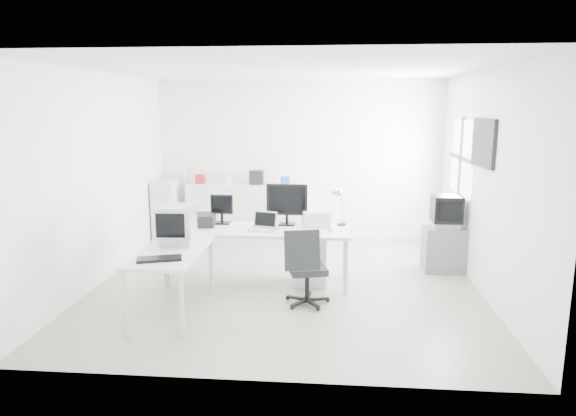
# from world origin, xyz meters

# --- Properties ---
(floor) EXTENTS (5.00, 5.00, 0.01)m
(floor) POSITION_xyz_m (0.00, 0.00, 0.00)
(floor) COLOR beige
(floor) RESTS_ON ground
(ceiling) EXTENTS (5.00, 5.00, 0.01)m
(ceiling) POSITION_xyz_m (0.00, 0.00, 2.80)
(ceiling) COLOR white
(ceiling) RESTS_ON back_wall
(back_wall) EXTENTS (5.00, 0.02, 2.80)m
(back_wall) POSITION_xyz_m (0.00, 2.50, 1.40)
(back_wall) COLOR white
(back_wall) RESTS_ON floor
(left_wall) EXTENTS (0.02, 5.00, 2.80)m
(left_wall) POSITION_xyz_m (-2.50, 0.00, 1.40)
(left_wall) COLOR white
(left_wall) RESTS_ON floor
(right_wall) EXTENTS (0.02, 5.00, 2.80)m
(right_wall) POSITION_xyz_m (2.50, 0.00, 1.40)
(right_wall) COLOR white
(right_wall) RESTS_ON floor
(window) EXTENTS (0.02, 1.20, 1.10)m
(window) POSITION_xyz_m (2.48, 1.20, 1.60)
(window) COLOR white
(window) RESTS_ON right_wall
(wall_picture) EXTENTS (0.04, 0.90, 0.60)m
(wall_picture) POSITION_xyz_m (2.47, 0.10, 1.90)
(wall_picture) COLOR black
(wall_picture) RESTS_ON right_wall
(main_desk) EXTENTS (2.40, 0.80, 0.75)m
(main_desk) POSITION_xyz_m (-0.37, 0.02, 0.38)
(main_desk) COLOR silver
(main_desk) RESTS_ON floor
(side_desk) EXTENTS (0.70, 1.40, 0.75)m
(side_desk) POSITION_xyz_m (-1.22, -1.08, 0.38)
(side_desk) COLOR silver
(side_desk) RESTS_ON floor
(drawer_pedestal) EXTENTS (0.40, 0.50, 0.60)m
(drawer_pedestal) POSITION_xyz_m (0.33, 0.07, 0.30)
(drawer_pedestal) COLOR silver
(drawer_pedestal) RESTS_ON floor
(inkjet_printer) EXTENTS (0.48, 0.39, 0.16)m
(inkjet_printer) POSITION_xyz_m (-1.22, 0.12, 0.83)
(inkjet_printer) COLOR black
(inkjet_printer) RESTS_ON main_desk
(lcd_monitor_small) EXTENTS (0.32, 0.19, 0.39)m
(lcd_monitor_small) POSITION_xyz_m (-0.92, 0.27, 0.94)
(lcd_monitor_small) COLOR black
(lcd_monitor_small) RESTS_ON main_desk
(lcd_monitor_large) EXTENTS (0.57, 0.24, 0.58)m
(lcd_monitor_large) POSITION_xyz_m (-0.02, 0.27, 1.04)
(lcd_monitor_large) COLOR black
(lcd_monitor_large) RESTS_ON main_desk
(laptop) EXTENTS (0.44, 0.44, 0.24)m
(laptop) POSITION_xyz_m (-0.32, -0.08, 0.87)
(laptop) COLOR #B7B7BA
(laptop) RESTS_ON main_desk
(white_keyboard) EXTENTS (0.47, 0.26, 0.02)m
(white_keyboard) POSITION_xyz_m (0.28, -0.13, 0.76)
(white_keyboard) COLOR silver
(white_keyboard) RESTS_ON main_desk
(white_mouse) EXTENTS (0.07, 0.07, 0.07)m
(white_mouse) POSITION_xyz_m (0.58, -0.08, 0.78)
(white_mouse) COLOR silver
(white_mouse) RESTS_ON main_desk
(laser_printer) EXTENTS (0.41, 0.36, 0.20)m
(laser_printer) POSITION_xyz_m (0.38, 0.24, 0.85)
(laser_printer) COLOR silver
(laser_printer) RESTS_ON main_desk
(desk_lamp) EXTENTS (0.19, 0.19, 0.48)m
(desk_lamp) POSITION_xyz_m (0.73, 0.32, 0.99)
(desk_lamp) COLOR silver
(desk_lamp) RESTS_ON main_desk
(crt_monitor) EXTENTS (0.42, 0.42, 0.45)m
(crt_monitor) POSITION_xyz_m (-1.22, -0.83, 0.98)
(crt_monitor) COLOR #B7B7BA
(crt_monitor) RESTS_ON side_desk
(black_keyboard) EXTENTS (0.50, 0.32, 0.03)m
(black_keyboard) POSITION_xyz_m (-1.22, -1.48, 0.77)
(black_keyboard) COLOR black
(black_keyboard) RESTS_ON side_desk
(office_chair) EXTENTS (0.68, 0.68, 0.97)m
(office_chair) POSITION_xyz_m (0.31, -0.68, 0.48)
(office_chair) COLOR #272A2D
(office_chair) RESTS_ON floor
(tv_cabinet) EXTENTS (0.59, 0.48, 0.64)m
(tv_cabinet) POSITION_xyz_m (2.22, 0.79, 0.32)
(tv_cabinet) COLOR slate
(tv_cabinet) RESTS_ON floor
(crt_tv) EXTENTS (0.50, 0.48, 0.45)m
(crt_tv) POSITION_xyz_m (2.22, 0.79, 0.87)
(crt_tv) COLOR black
(crt_tv) RESTS_ON tv_cabinet
(sideboard) EXTENTS (2.02, 0.50, 1.01)m
(sideboard) POSITION_xyz_m (-0.93, 2.24, 0.50)
(sideboard) COLOR silver
(sideboard) RESTS_ON floor
(clutter_box_a) EXTENTS (0.16, 0.14, 0.15)m
(clutter_box_a) POSITION_xyz_m (-1.73, 2.24, 1.09)
(clutter_box_a) COLOR maroon
(clutter_box_a) RESTS_ON sideboard
(clutter_box_b) EXTENTS (0.16, 0.15, 0.13)m
(clutter_box_b) POSITION_xyz_m (-1.23, 2.24, 1.07)
(clutter_box_b) COLOR silver
(clutter_box_b) RESTS_ON sideboard
(clutter_box_c) EXTENTS (0.25, 0.23, 0.24)m
(clutter_box_c) POSITION_xyz_m (-0.73, 2.24, 1.13)
(clutter_box_c) COLOR black
(clutter_box_c) RESTS_ON sideboard
(clutter_box_d) EXTENTS (0.17, 0.15, 0.14)m
(clutter_box_d) POSITION_xyz_m (-0.23, 2.24, 1.08)
(clutter_box_d) COLOR #174BA1
(clutter_box_d) RESTS_ON sideboard
(clutter_bottle) EXTENTS (0.07, 0.07, 0.22)m
(clutter_bottle) POSITION_xyz_m (-2.03, 2.28, 1.12)
(clutter_bottle) COLOR silver
(clutter_bottle) RESTS_ON sideboard
(filing_cabinet) EXTENTS (0.38, 0.45, 1.08)m
(filing_cabinet) POSITION_xyz_m (-2.28, 1.95, 0.54)
(filing_cabinet) COLOR silver
(filing_cabinet) RESTS_ON floor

